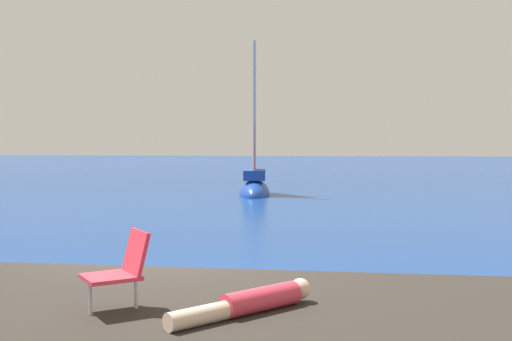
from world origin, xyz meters
TOP-DOWN VIEW (x-y plane):
  - ground_plane at (0.00, 0.00)m, footprint 160.00×160.00m
  - shore_ledge at (0.59, -2.78)m, footprint 8.42×3.83m
  - boulder_seaward at (2.75, -0.95)m, footprint 1.15×1.22m
  - boulder_inland at (-0.76, -0.46)m, footprint 1.89×1.92m
  - sailboat_near at (-0.46, 18.05)m, footprint 1.56×3.97m
  - person_sunbather at (1.55, -3.17)m, footprint 1.32×1.36m
  - beach_chair at (0.25, -3.18)m, footprint 0.76×0.74m

SIDE VIEW (x-z plane):
  - ground_plane at x=0.00m, z-range 0.00..0.00m
  - boulder_seaward at x=2.75m, z-range -0.37..0.37m
  - boulder_inland at x=-0.76m, z-range -0.62..0.62m
  - shore_ledge at x=0.59m, z-range 0.00..0.72m
  - sailboat_near at x=-0.46m, z-range -3.24..4.03m
  - person_sunbather at x=1.55m, z-range 0.71..0.96m
  - beach_chair at x=0.25m, z-range 0.76..1.56m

